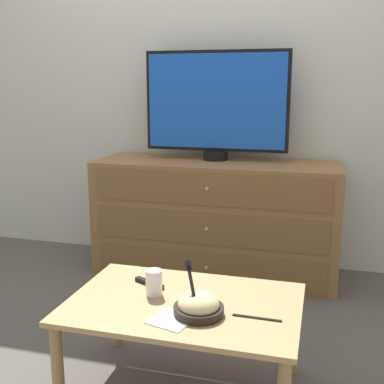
{
  "coord_description": "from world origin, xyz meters",
  "views": [
    {
      "loc": [
        0.76,
        -3.14,
        1.18
      ],
      "look_at": [
        0.23,
        -1.22,
        0.74
      ],
      "focal_mm": 45.0,
      "sensor_mm": 36.0,
      "label": 1
    }
  ],
  "objects": [
    {
      "name": "ground_plane",
      "position": [
        0.0,
        0.0,
        0.0
      ],
      "size": [
        12.0,
        12.0,
        0.0
      ],
      "primitive_type": "plane",
      "color": "#56514C"
    },
    {
      "name": "wall_back",
      "position": [
        0.0,
        0.03,
        1.3
      ],
      "size": [
        12.0,
        0.05,
        2.6
      ],
      "color": "silver",
      "rests_on": "ground_plane"
    },
    {
      "name": "dresser",
      "position": [
        0.13,
        -0.27,
        0.36
      ],
      "size": [
        1.51,
        0.5,
        0.72
      ],
      "color": "olive",
      "rests_on": "ground_plane"
    },
    {
      "name": "tv",
      "position": [
        0.1,
        -0.18,
        1.07
      ],
      "size": [
        0.9,
        0.16,
        0.67
      ],
      "color": "black",
      "rests_on": "dresser"
    },
    {
      "name": "coffee_table",
      "position": [
        0.28,
        -1.52,
        0.33
      ],
      "size": [
        0.87,
        0.58,
        0.38
      ],
      "color": "tan",
      "rests_on": "ground_plane"
    },
    {
      "name": "takeout_bowl",
      "position": [
        0.36,
        -1.61,
        0.41
      ],
      "size": [
        0.18,
        0.18,
        0.18
      ],
      "color": "black",
      "rests_on": "coffee_table"
    },
    {
      "name": "drink_cup",
      "position": [
        0.15,
        -1.5,
        0.43
      ],
      "size": [
        0.07,
        0.07,
        0.1
      ],
      "color": "beige",
      "rests_on": "coffee_table"
    },
    {
      "name": "napkin",
      "position": [
        0.28,
        -1.67,
        0.38
      ],
      "size": [
        0.17,
        0.17,
        0.0
      ],
      "color": "white",
      "rests_on": "coffee_table"
    },
    {
      "name": "knife",
      "position": [
        0.57,
        -1.58,
        0.39
      ],
      "size": [
        0.17,
        0.01,
        0.01
      ],
      "color": "black",
      "rests_on": "coffee_table"
    },
    {
      "name": "remote_control",
      "position": [
        0.1,
        -1.41,
        0.39
      ],
      "size": [
        0.14,
        0.08,
        0.02
      ],
      "color": "black",
      "rests_on": "coffee_table"
    }
  ]
}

